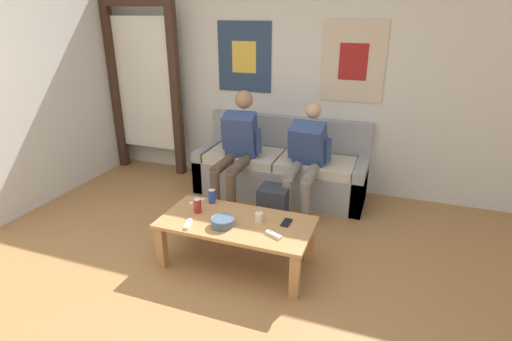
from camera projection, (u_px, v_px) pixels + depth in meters
ground_plane at (166, 314)px, 2.82m from camera, size 18.00×18.00×0.00m
wall_back at (279, 78)px, 4.63m from camera, size 10.00×0.07×2.55m
door_frame at (144, 80)px, 5.01m from camera, size 1.00×0.10×2.15m
couch at (281, 169)px, 4.64m from camera, size 1.93×0.72×0.85m
coffee_table at (236, 228)px, 3.27m from camera, size 1.25×0.61×0.40m
person_seated_adult at (237, 145)px, 4.30m from camera, size 0.47×0.90×1.21m
person_seated_teen at (306, 157)px, 4.09m from camera, size 0.47×0.89×1.12m
backpack at (274, 208)px, 3.91m from camera, size 0.29×0.30×0.42m
ceramic_bowl at (222, 222)px, 3.16m from camera, size 0.19×0.19×0.07m
pillar_candle at (259, 217)px, 3.23m from camera, size 0.06×0.06×0.09m
drink_can_blue at (212, 196)px, 3.54m from camera, size 0.07×0.07×0.12m
drink_can_red at (198, 206)px, 3.37m from camera, size 0.07×0.07×0.12m
game_controller_near_left at (197, 202)px, 3.55m from camera, size 0.10×0.14×0.03m
game_controller_near_right at (274, 235)px, 3.03m from camera, size 0.14×0.09×0.03m
game_controller_far_center at (188, 224)px, 3.18m from camera, size 0.07×0.15×0.03m
cell_phone at (286, 222)px, 3.22m from camera, size 0.07×0.14×0.01m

